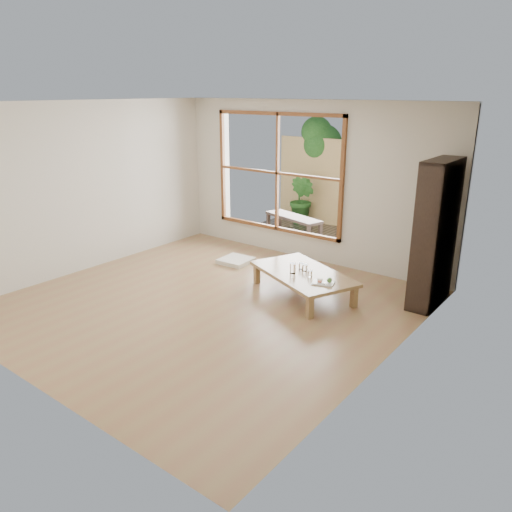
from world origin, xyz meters
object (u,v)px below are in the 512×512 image
at_px(food_tray, 324,282).
at_px(garden_bench, 293,219).
at_px(low_table, 303,275).
at_px(bookshelf, 435,234).

relative_size(food_tray, garden_bench, 0.24).
bearing_deg(food_tray, garden_bench, 113.98).
distance_m(low_table, bookshelf, 1.82).
height_order(bookshelf, food_tray, bookshelf).
bearing_deg(food_tray, bookshelf, 26.69).
distance_m(bookshelf, garden_bench, 3.57).
xyz_separation_m(low_table, food_tray, (0.46, -0.20, 0.06)).
xyz_separation_m(low_table, bookshelf, (1.50, 0.79, 0.67)).
height_order(low_table, food_tray, food_tray).
xyz_separation_m(food_tray, garden_bench, (-2.14, 2.49, 0.01)).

